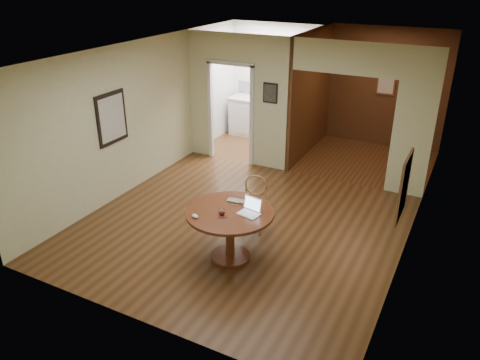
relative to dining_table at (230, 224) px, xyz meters
The scene contains 11 objects.
floor 1.05m from the dining_table, 109.09° to the left, with size 5.00×5.00×0.00m, color #432813.
room_shell 4.06m from the dining_table, 100.89° to the left, with size 5.20×7.50×5.00m.
dining_table is the anchor object (origin of this frame).
chair 0.92m from the dining_table, 93.60° to the left, with size 0.47×0.47×0.92m.
open_laptop 0.39m from the dining_table, 18.53° to the left, with size 0.33×0.31×0.21m.
closed_laptop 0.33m from the dining_table, 97.19° to the left, with size 0.30×0.19×0.02m, color #B1B1B6.
mouse 0.55m from the dining_table, 130.76° to the right, with size 0.12×0.06×0.05m, color silver.
wine_glass 0.30m from the dining_table, 104.76° to the right, with size 0.09×0.09×0.10m, color white, non-canonical shape.
pen 0.31m from the dining_table, 87.85° to the right, with size 0.01×0.01×0.14m, color #0D0F61.
kitchen_cabinet 5.29m from the dining_table, 108.03° to the left, with size 2.06×0.60×0.94m.
grocery_bag 5.15m from the dining_table, 101.03° to the left, with size 0.28×0.24×0.28m, color #C4A88F.
Camera 1 is at (3.06, -5.85, 3.92)m, focal length 35.00 mm.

